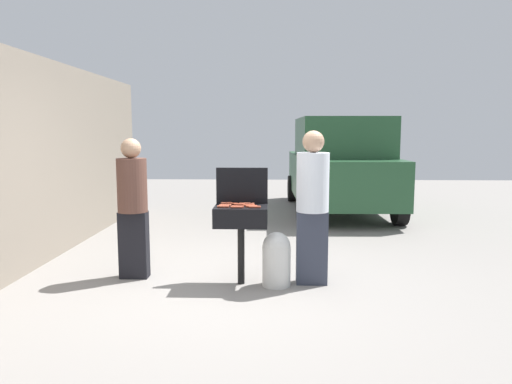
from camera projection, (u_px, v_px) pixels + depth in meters
name	position (u px, v px, depth m)	size (l,w,h in m)	color
ground_plane	(230.00, 285.00, 5.44)	(24.00, 24.00, 0.00)	gray
house_wall_side	(37.00, 161.00, 6.35)	(0.24, 8.00, 2.71)	gray
bbq_grill	(241.00, 219.00, 5.42)	(0.60, 0.44, 0.90)	black
grill_lid_open	(242.00, 186.00, 5.59)	(0.60, 0.05, 0.42)	black
hot_dog_0	(249.00, 204.00, 5.49)	(0.03, 0.03, 0.13)	#C6593D
hot_dog_1	(237.00, 207.00, 5.26)	(0.03, 0.03, 0.13)	#B74C33
hot_dog_2	(245.00, 204.00, 5.52)	(0.03, 0.03, 0.13)	#C6593D
hot_dog_3	(238.00, 207.00, 5.29)	(0.03, 0.03, 0.13)	#B74C33
hot_dog_4	(240.00, 204.00, 5.45)	(0.03, 0.03, 0.13)	#AD4228
hot_dog_5	(225.00, 205.00, 5.39)	(0.03, 0.03, 0.13)	#C6593D
hot_dog_6	(249.00, 205.00, 5.39)	(0.03, 0.03, 0.13)	#AD4228
hot_dog_7	(252.00, 206.00, 5.32)	(0.03, 0.03, 0.13)	#AD4228
hot_dog_8	(255.00, 207.00, 5.27)	(0.03, 0.03, 0.13)	#B74C33
hot_dog_9	(227.00, 203.00, 5.55)	(0.03, 0.03, 0.13)	#C6593D
hot_dog_10	(232.00, 204.00, 5.51)	(0.03, 0.03, 0.13)	#AD4228
hot_dog_11	(223.00, 207.00, 5.30)	(0.03, 0.03, 0.13)	#C6593D
propane_tank	(276.00, 258.00, 5.40)	(0.32, 0.32, 0.62)	silver
person_left	(133.00, 203.00, 5.64)	(0.35, 0.35, 1.66)	black
person_right	(312.00, 202.00, 5.41)	(0.37, 0.37, 1.75)	#333847
parked_minivan	(339.00, 165.00, 10.30)	(2.10, 4.44, 2.02)	#234C2D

